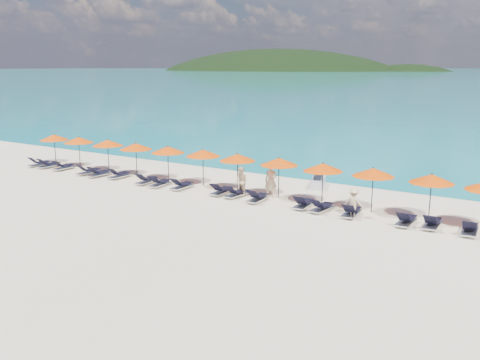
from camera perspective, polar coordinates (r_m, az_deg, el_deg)
The scene contains 36 objects.
ground at distance 26.09m, azimuth -3.60°, elevation -3.75°, with size 1400.00×1400.00×0.00m, color beige.
headland_main at distance 644.19m, azimuth 3.67°, elevation 8.18°, with size 374.00×242.00×126.50m.
headland_small at distance 604.59m, azimuth 17.24°, elevation 7.69°, with size 162.00×126.00×85.50m.
jetski at distance 32.27m, azimuth 8.31°, elevation -0.19°, with size 1.40×2.19×0.73m.
beachgoer_a at distance 29.36m, azimuth 3.32°, elevation -0.08°, with size 0.67×0.44×1.84m, color #D9B488.
beachgoer_b at distance 29.42m, azimuth 0.13°, elevation -0.21°, with size 0.81×0.47×1.67m, color #D9B488.
beachgoer_c at distance 26.06m, azimuth 12.02°, elevation -2.37°, with size 0.93×0.43×1.45m, color #D9B488.
umbrella_0 at distance 40.97m, azimuth -19.21°, elevation 4.32°, with size 2.10×2.10×2.28m.
umbrella_1 at distance 39.01m, azimuth -16.84°, elevation 4.11°, with size 2.10×2.10×2.28m.
umbrella_2 at distance 37.03m, azimuth -13.94°, elevation 3.87°, with size 2.10×2.10×2.28m.
umbrella_3 at distance 35.03m, azimuth -11.05°, elevation 3.54°, with size 2.10×2.10×2.28m.
umbrella_4 at distance 33.34m, azimuth -7.71°, elevation 3.23°, with size 2.10×2.10×2.28m.
umbrella_5 at distance 31.86m, azimuth -3.98°, elevation 2.89°, with size 2.10×2.10×2.28m.
umbrella_6 at distance 30.25m, azimuth -0.27°, elevation 2.42°, with size 2.10×2.10×2.28m.
umbrella_7 at distance 29.01m, azimuth 4.18°, elevation 1.96°, with size 2.10×2.10×2.28m.
umbrella_8 at distance 27.69m, azimuth 8.84°, elevation 1.36°, with size 2.10×2.10×2.28m.
umbrella_9 at distance 26.89m, azimuth 14.03°, elevation 0.81°, with size 2.10×2.10×2.28m.
umbrella_10 at distance 26.15m, azimuth 19.77°, elevation 0.13°, with size 2.10×2.10×2.28m.
lounger_0 at distance 40.94m, azimuth -20.59°, elevation 1.69°, with size 0.68×1.72×0.66m.
lounger_1 at distance 40.15m, azimuth -19.77°, elevation 1.56°, with size 0.65×1.71×0.66m.
lounger_2 at distance 39.02m, azimuth -18.32°, elevation 1.37°, with size 0.78×1.75×0.66m.
lounger_3 at distance 36.90m, azimuth -15.87°, elevation 0.93°, with size 0.78×1.75×0.66m.
lounger_4 at distance 36.01m, azimuth -14.82°, elevation 0.71°, with size 0.69×1.72×0.66m.
lounger_5 at distance 35.18m, azimuth -12.76°, elevation 0.55°, with size 0.64×1.71×0.66m.
lounger_6 at distance 33.20m, azimuth -9.93°, elevation -0.01°, with size 0.74×1.74×0.66m.
lounger_7 at distance 32.35m, azimuth -8.55°, elevation -0.29°, with size 0.79×1.75×0.66m.
lounger_8 at distance 31.51m, azimuth -6.23°, elevation -0.56°, with size 0.65×1.71×0.66m.
lounger_9 at distance 30.05m, azimuth -2.03°, elevation -1.12°, with size 0.71×1.73×0.66m.
lounger_10 at distance 29.44m, azimuth -0.37°, elevation -1.40°, with size 0.78×1.75×0.66m.
lounger_11 at distance 28.47m, azimuth 1.90°, elevation -1.88°, with size 0.73×1.74×0.66m.
lounger_12 at distance 27.42m, azimuth 6.78°, elevation -2.51°, with size 0.78×1.75×0.66m.
lounger_13 at distance 26.89m, azimuth 8.72°, elevation -2.86°, with size 0.78×1.75×0.66m.
lounger_14 at distance 26.31m, azimuth 11.80°, elevation -3.32°, with size 0.77×1.75×0.66m.
lounger_15 at distance 25.53m, azimuth 17.32°, elevation -4.10°, with size 0.63×1.70×0.66m.
lounger_16 at distance 25.47m, azimuth 19.82°, elevation -4.32°, with size 0.69×1.72×0.66m.
lounger_17 at distance 25.15m, azimuth 23.31°, elevation -4.80°, with size 0.79×1.75×0.66m.
Camera 1 is at (15.00, -20.10, 7.17)m, focal length 40.00 mm.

